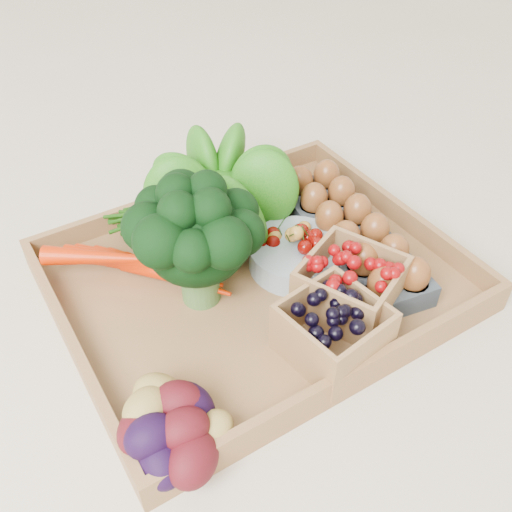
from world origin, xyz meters
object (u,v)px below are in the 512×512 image
tray (256,283)px  cherry_bowl (296,255)px  egg_carton (349,240)px  broccoli (198,260)px

tray → cherry_bowl: cherry_bowl is taller
egg_carton → tray: bearing=-176.7°
tray → egg_carton: bearing=-6.4°
tray → broccoli: (-0.08, 0.01, 0.08)m
broccoli → cherry_bowl: broccoli is taller
broccoli → cherry_bowl: bearing=-5.6°
broccoli → egg_carton: broccoli is taller
cherry_bowl → broccoli: bearing=174.4°
tray → broccoli: bearing=173.4°
egg_carton → broccoli: bearing=-176.8°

